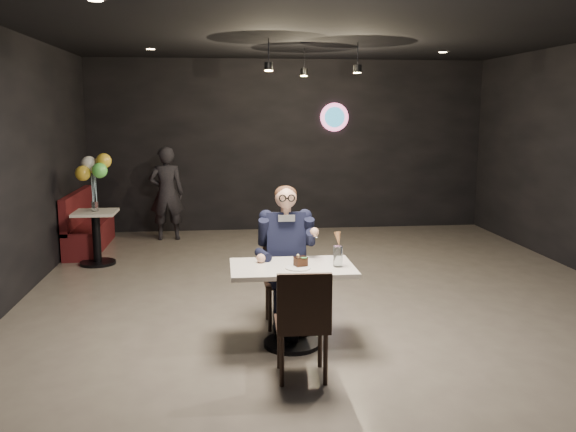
{
  "coord_description": "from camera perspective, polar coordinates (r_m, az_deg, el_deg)",
  "views": [
    {
      "loc": [
        -1.22,
        -6.29,
        2.12
      ],
      "look_at": [
        -0.57,
        -0.44,
        1.1
      ],
      "focal_mm": 38.0,
      "sensor_mm": 36.0,
      "label": 1
    }
  ],
  "objects": [
    {
      "name": "seated_man",
      "position": [
        5.99,
        -0.23,
        -3.63
      ],
      "size": [
        0.6,
        0.8,
        1.44
      ],
      "primitive_type": "cube",
      "color": "black",
      "rests_on": "floor"
    },
    {
      "name": "balloon_vase",
      "position": [
        8.78,
        -17.62,
        0.87
      ],
      "size": [
        0.09,
        0.09,
        0.14
      ],
      "primitive_type": "cylinder",
      "color": "silver",
      "rests_on": "side_table"
    },
    {
      "name": "balloon_bunch",
      "position": [
        8.73,
        -17.76,
        3.43
      ],
      "size": [
        0.38,
        0.38,
        0.63
      ],
      "primitive_type": "cube",
      "color": "gold",
      "rests_on": "balloon_vase"
    },
    {
      "name": "passerby",
      "position": [
        10.22,
        -11.28,
        2.09
      ],
      "size": [
        0.58,
        0.4,
        1.54
      ],
      "primitive_type": "imported",
      "rotation": [
        0.0,
        0.0,
        3.2
      ],
      "color": "black",
      "rests_on": "floor"
    },
    {
      "name": "main_table",
      "position": [
        5.56,
        0.38,
        -8.41
      ],
      "size": [
        1.1,
        0.7,
        0.75
      ],
      "primitive_type": "cube",
      "color": "white",
      "rests_on": "floor"
    },
    {
      "name": "pendant_lights",
      "position": [
        8.41,
        2.11,
        15.04
      ],
      "size": [
        1.4,
        1.2,
        0.36
      ],
      "primitive_type": "cube",
      "color": "black",
      "rests_on": "floor"
    },
    {
      "name": "wall_sign",
      "position": [
        10.95,
        4.36,
        9.21
      ],
      "size": [
        0.5,
        0.06,
        0.5
      ],
      "primitive_type": null,
      "color": "pink",
      "rests_on": "floor"
    },
    {
      "name": "chair_near",
      "position": [
        4.92,
        1.29,
        -9.86
      ],
      "size": [
        0.44,
        0.47,
        0.92
      ],
      "primitive_type": "cube",
      "rotation": [
        0.0,
        0.0,
        -0.04
      ],
      "color": "black",
      "rests_on": "floor"
    },
    {
      "name": "wafer_cone",
      "position": [
        5.41,
        4.72,
        -2.17
      ],
      "size": [
        0.08,
        0.08,
        0.13
      ],
      "primitive_type": "cone",
      "rotation": [
        0.0,
        0.0,
        0.26
      ],
      "color": "#B97F4C",
      "rests_on": "sundae_glass"
    },
    {
      "name": "sundae_glass",
      "position": [
        5.42,
        4.7,
        -3.78
      ],
      "size": [
        0.08,
        0.08,
        0.19
      ],
      "primitive_type": "cylinder",
      "color": "silver",
      "rests_on": "main_table"
    },
    {
      "name": "chair_far",
      "position": [
        6.06,
        -0.23,
        -6.02
      ],
      "size": [
        0.42,
        0.46,
        0.92
      ],
      "primitive_type": "cube",
      "color": "black",
      "rests_on": "floor"
    },
    {
      "name": "cake_slice",
      "position": [
        5.4,
        1.19,
        -4.3
      ],
      "size": [
        0.13,
        0.12,
        0.07
      ],
      "primitive_type": "cube",
      "rotation": [
        0.0,
        0.0,
        0.35
      ],
      "color": "black",
      "rests_on": "dessert_plate"
    },
    {
      "name": "floor",
      "position": [
        6.75,
        4.46,
        -8.47
      ],
      "size": [
        9.0,
        9.0,
        0.0
      ],
      "primitive_type": "plane",
      "color": "slate",
      "rests_on": "ground"
    },
    {
      "name": "dessert_plate",
      "position": [
        5.36,
        0.95,
        -4.88
      ],
      "size": [
        0.23,
        0.23,
        0.01
      ],
      "primitive_type": "cylinder",
      "color": "white",
      "rests_on": "main_table"
    },
    {
      "name": "mint_leaf",
      "position": [
        5.36,
        1.49,
        -3.92
      ],
      "size": [
        0.06,
        0.04,
        0.01
      ],
      "primitive_type": "ellipsoid",
      "color": "#297E39",
      "rests_on": "cake_slice"
    },
    {
      "name": "booth_bench",
      "position": [
        9.86,
        -18.11,
        -0.4
      ],
      "size": [
        0.45,
        1.78,
        0.89
      ],
      "primitive_type": "cube",
      "color": "#4D1012",
      "rests_on": "floor"
    },
    {
      "name": "side_table",
      "position": [
        8.86,
        -17.47,
        -2.1
      ],
      "size": [
        0.56,
        0.56,
        0.71
      ],
      "primitive_type": "cube",
      "color": "white",
      "rests_on": "floor"
    }
  ]
}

